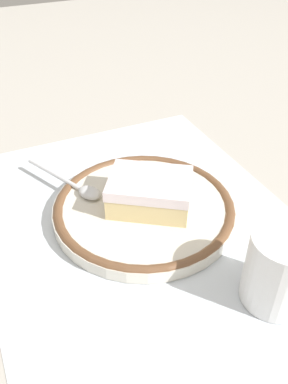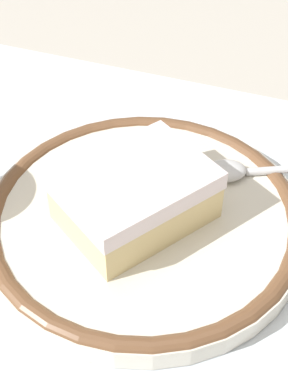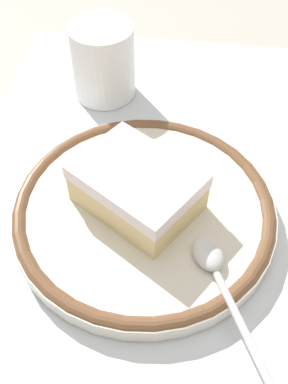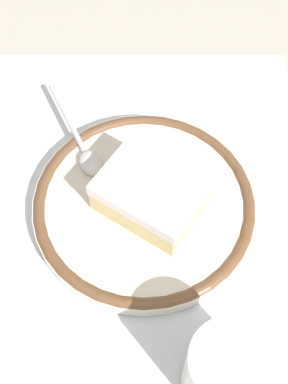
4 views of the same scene
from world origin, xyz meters
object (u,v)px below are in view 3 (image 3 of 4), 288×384
object	(u,v)px
spoon	(219,277)
cup	(103,65)
plate	(144,211)
cake_slice	(137,187)

from	to	relation	value
spoon	cup	xyz separation A→B (m)	(0.24, 0.13, 0.01)
plate	cake_slice	world-z (taller)	cake_slice
cake_slice	spoon	bearing A→B (deg)	-133.37
plate	cup	world-z (taller)	cup
cake_slice	cup	world-z (taller)	cup
plate	spoon	bearing A→B (deg)	-134.21
cake_slice	plate	bearing A→B (deg)	-122.74
plate	spoon	distance (m)	0.09
cup	cake_slice	bearing A→B (deg)	-160.22
cake_slice	spoon	xyz separation A→B (m)	(-0.07, -0.07, -0.02)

